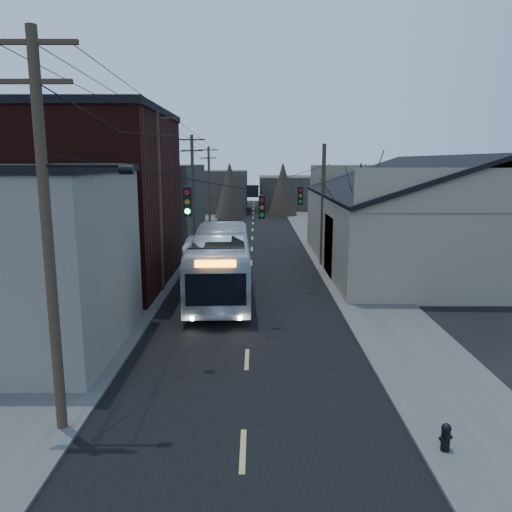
% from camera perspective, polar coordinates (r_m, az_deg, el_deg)
% --- Properties ---
extents(ground, '(160.00, 160.00, 0.00)m').
position_cam_1_polar(ground, '(12.08, -1.77, -26.44)').
color(ground, black).
rests_on(ground, ground).
extents(road_surface, '(9.00, 110.00, 0.02)m').
position_cam_1_polar(road_surface, '(40.28, -0.51, 0.32)').
color(road_surface, black).
rests_on(road_surface, ground).
extents(sidewalk_left, '(4.00, 110.00, 0.12)m').
position_cam_1_polar(sidewalk_left, '(40.85, -9.67, 0.38)').
color(sidewalk_left, '#474744').
rests_on(sidewalk_left, ground).
extents(sidewalk_right, '(4.00, 110.00, 0.12)m').
position_cam_1_polar(sidewalk_right, '(40.74, 8.67, 0.39)').
color(sidewalk_right, '#474744').
rests_on(sidewalk_right, ground).
extents(building_clapboard, '(8.00, 8.00, 7.00)m').
position_cam_1_polar(building_clapboard, '(21.17, -26.19, -0.71)').
color(building_clapboard, slate).
rests_on(building_clapboard, ground).
extents(building_brick, '(10.00, 12.00, 10.00)m').
position_cam_1_polar(building_brick, '(31.45, -19.33, 5.95)').
color(building_brick, black).
rests_on(building_brick, ground).
extents(building_left_far, '(9.00, 14.00, 7.00)m').
position_cam_1_polar(building_left_far, '(46.82, -12.23, 5.85)').
color(building_left_far, '#352F2A').
rests_on(building_left_far, ground).
extents(warehouse, '(16.16, 20.60, 7.73)m').
position_cam_1_polar(warehouse, '(37.15, 19.92, 2.98)').
color(warehouse, gray).
rests_on(warehouse, ground).
extents(building_far_left, '(10.00, 12.00, 6.00)m').
position_cam_1_polar(building_far_left, '(75.01, -4.93, 7.42)').
color(building_far_left, '#352F2A').
rests_on(building_far_left, ground).
extents(building_far_right, '(12.00, 14.00, 5.00)m').
position_cam_1_polar(building_far_right, '(80.04, 4.77, 7.27)').
color(building_far_right, '#352F2A').
rests_on(building_far_right, ground).
extents(bare_tree, '(0.40, 0.40, 7.20)m').
position_cam_1_polar(bare_tree, '(30.48, 11.66, 3.55)').
color(bare_tree, black).
rests_on(bare_tree, ground).
extents(utility_lines, '(11.24, 45.28, 10.50)m').
position_cam_1_polar(utility_lines, '(34.02, -5.89, 6.74)').
color(utility_lines, '#382B1E').
rests_on(utility_lines, ground).
extents(bus, '(3.50, 13.09, 3.62)m').
position_cam_1_polar(bus, '(27.84, -4.05, -0.65)').
color(bus, silver).
rests_on(bus, ground).
extents(parked_car, '(1.85, 4.64, 1.50)m').
position_cam_1_polar(parked_car, '(39.66, -6.75, 1.16)').
color(parked_car, '#B4B8BC').
rests_on(parked_car, ground).
extents(fire_hydrant, '(0.35, 0.25, 0.72)m').
position_cam_1_polar(fire_hydrant, '(14.16, 20.87, -18.67)').
color(fire_hydrant, black).
rests_on(fire_hydrant, sidewalk_right).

